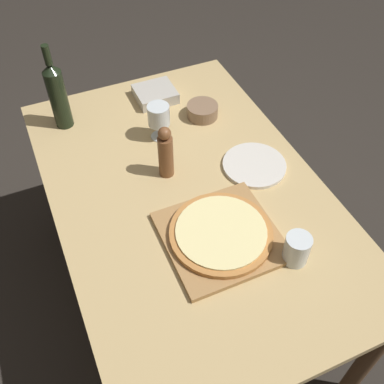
% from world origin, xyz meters
% --- Properties ---
extents(ground_plane, '(12.00, 12.00, 0.00)m').
position_xyz_m(ground_plane, '(0.00, 0.00, 0.00)').
color(ground_plane, '#2D2823').
extents(dining_table, '(0.93, 1.45, 0.74)m').
position_xyz_m(dining_table, '(0.00, 0.00, 0.65)').
color(dining_table, tan).
rests_on(dining_table, ground_plane).
extents(cutting_board, '(0.36, 0.35, 0.02)m').
position_xyz_m(cutting_board, '(0.02, -0.23, 0.75)').
color(cutting_board, '#A87A47').
rests_on(cutting_board, dining_table).
extents(pizza, '(0.33, 0.33, 0.02)m').
position_xyz_m(pizza, '(0.02, -0.23, 0.77)').
color(pizza, '#BC7A3D').
rests_on(pizza, cutting_board).
extents(wine_bottle, '(0.07, 0.07, 0.36)m').
position_xyz_m(wine_bottle, '(-0.32, 0.54, 0.89)').
color(wine_bottle, black).
rests_on(wine_bottle, dining_table).
extents(pepper_mill, '(0.05, 0.05, 0.21)m').
position_xyz_m(pepper_mill, '(-0.04, 0.11, 0.84)').
color(pepper_mill, brown).
rests_on(pepper_mill, dining_table).
extents(wine_glass, '(0.09, 0.09, 0.15)m').
position_xyz_m(wine_glass, '(0.01, 0.31, 0.84)').
color(wine_glass, silver).
rests_on(wine_glass, dining_table).
extents(small_bowl, '(0.13, 0.13, 0.05)m').
position_xyz_m(small_bowl, '(0.22, 0.36, 0.77)').
color(small_bowl, '#84664C').
rests_on(small_bowl, dining_table).
extents(drinking_tumbler, '(0.08, 0.08, 0.10)m').
position_xyz_m(drinking_tumbler, '(0.19, -0.40, 0.79)').
color(drinking_tumbler, silver).
rests_on(drinking_tumbler, dining_table).
extents(dinner_plate, '(0.24, 0.24, 0.01)m').
position_xyz_m(dinner_plate, '(0.28, 0.01, 0.75)').
color(dinner_plate, silver).
rests_on(dinner_plate, dining_table).
extents(food_container, '(0.17, 0.16, 0.05)m').
position_xyz_m(food_container, '(0.09, 0.55, 0.76)').
color(food_container, '#BCB7AD').
rests_on(food_container, dining_table).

